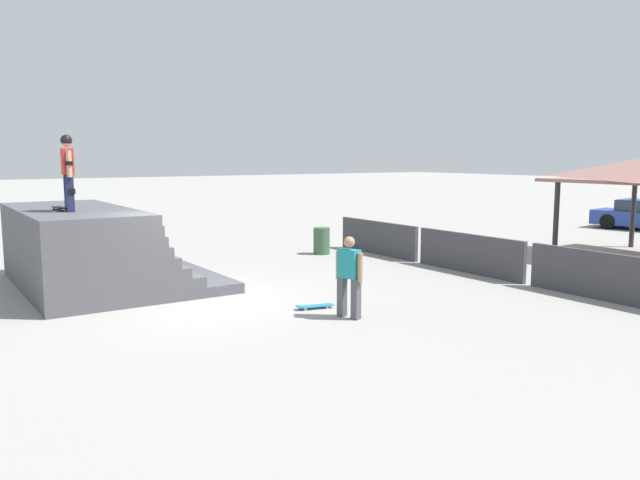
% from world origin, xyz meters
% --- Properties ---
extents(ground_plane, '(160.00, 160.00, 0.00)m').
position_xyz_m(ground_plane, '(0.00, 0.00, 0.00)').
color(ground_plane, gray).
extents(quarter_pipe_ramp, '(5.61, 4.25, 1.89)m').
position_xyz_m(quarter_pipe_ramp, '(-2.87, -1.35, 0.85)').
color(quarter_pipe_ramp, '#4C4C51').
rests_on(quarter_pipe_ramp, ground).
extents(skater_on_deck, '(0.72, 0.26, 1.68)m').
position_xyz_m(skater_on_deck, '(-2.03, -1.90, 2.86)').
color(skater_on_deck, '#1E2347').
rests_on(skater_on_deck, quarter_pipe_ramp).
extents(skateboard_on_deck, '(0.83, 0.23, 0.09)m').
position_xyz_m(skateboard_on_deck, '(-2.46, -2.02, 1.95)').
color(skateboard_on_deck, blue).
rests_on(skateboard_on_deck, quarter_pipe_ramp).
extents(bystander_walking, '(0.64, 0.32, 1.59)m').
position_xyz_m(bystander_walking, '(3.01, 2.07, 0.88)').
color(bystander_walking, '#4C4C51').
rests_on(bystander_walking, ground).
extents(skateboard_on_ground, '(0.37, 0.81, 0.09)m').
position_xyz_m(skateboard_on_ground, '(2.04, 1.89, 0.06)').
color(skateboard_on_ground, silver).
rests_on(skateboard_on_ground, ground).
extents(barrier_fence, '(11.39, 0.12, 1.05)m').
position_xyz_m(barrier_fence, '(1.00, 7.54, 0.53)').
color(barrier_fence, '#3D3D42').
rests_on(barrier_fence, ground).
extents(trash_bin, '(0.52, 0.52, 0.85)m').
position_xyz_m(trash_bin, '(-3.88, 6.06, 0.42)').
color(trash_bin, '#385B3D').
rests_on(trash_bin, ground).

